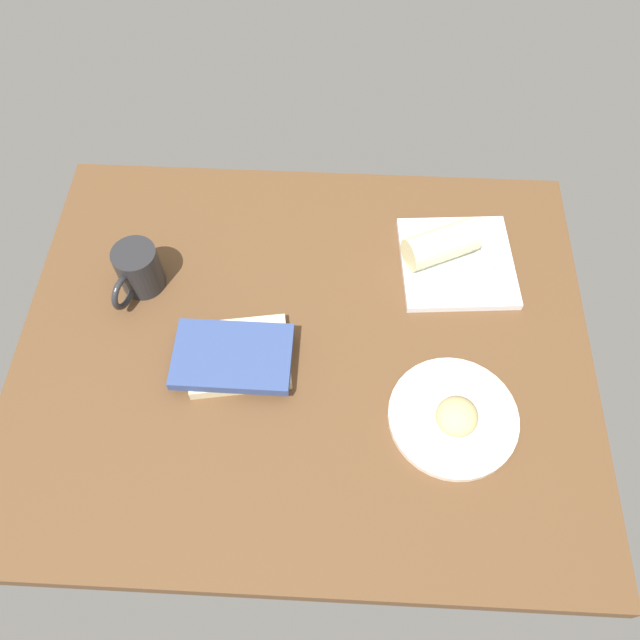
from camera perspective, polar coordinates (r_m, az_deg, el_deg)
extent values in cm
cube|color=brown|center=(125.15, -1.43, -2.61)|extent=(110.00, 90.00, 4.00)
cylinder|color=silver|center=(118.48, 11.73, -8.43)|extent=(23.31, 23.31, 1.40)
ellipsoid|color=tan|center=(115.25, 12.05, -8.38)|extent=(8.61, 8.71, 4.76)
cube|color=white|center=(135.85, 12.05, 5.01)|extent=(24.50, 24.50, 1.60)
cylinder|color=silver|center=(134.40, 14.30, 4.88)|extent=(4.98, 4.98, 2.38)
cylinder|color=#C9642A|center=(133.71, 14.38, 5.10)|extent=(4.08, 4.08, 0.40)
cylinder|color=beige|center=(132.58, 10.67, 6.60)|extent=(16.21, 12.50, 6.88)
cube|color=beige|center=(121.84, -7.20, -3.15)|extent=(20.93, 17.93, 2.31)
cube|color=#33477F|center=(119.36, -7.76, -3.21)|extent=(21.87, 14.11, 2.16)
cylinder|color=#262628|center=(131.72, -15.77, 4.43)|extent=(8.69, 8.69, 10.05)
cylinder|color=olive|center=(128.29, -16.23, 5.58)|extent=(7.13, 7.13, 0.40)
torus|color=#262628|center=(129.25, -17.03, 2.38)|extent=(3.36, 7.25, 7.23)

